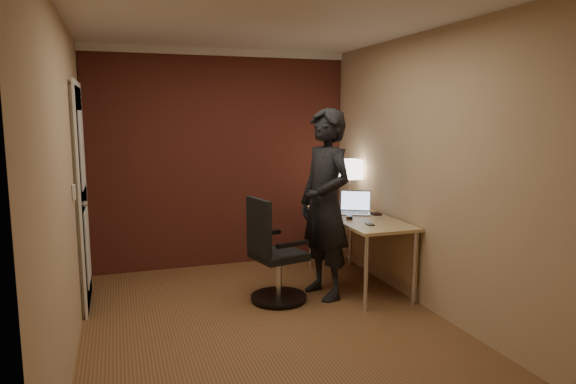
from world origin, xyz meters
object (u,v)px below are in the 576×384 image
Objects in this scene: laptop at (355,207)px; phone at (370,224)px; desk at (364,228)px; mouse at (349,217)px; person at (325,204)px; office_chair at (273,258)px; wallet at (376,214)px; desk_lamp at (350,170)px.

laptop is 3.60× the size of phone.
mouse is at bearing -154.71° from desk.
phone is 0.06× the size of person.
phone is at bearing -12.61° from office_chair.
wallet is (0.36, 0.10, -0.01)m from mouse.
person reaches higher than desk_lamp.
laptop is at bearing 76.53° from mouse.
person is at bearing -158.49° from desk.
office_chair is (-0.84, -0.12, -0.31)m from mouse.
person is (-0.37, 0.22, 0.18)m from phone.
phone is 0.12× the size of office_chair.
desk_lamp is 1.08m from phone.
desk_lamp is 0.82m from mouse.
mouse is 0.10× the size of office_chair.
laptop is 3.76× the size of wallet.
desk is at bearing 47.23° from mouse.
desk_lamp is at bearing 95.19° from wallet.
person is (-0.31, -0.10, 0.17)m from mouse.
person reaches higher than desk.
wallet is 0.11× the size of office_chair.
office_chair is at bearing -150.02° from mouse.
office_chair is (-1.14, -0.77, -0.71)m from desk_lamp.
desk_lamp is 1.55m from office_chair.
office_chair is 0.54× the size of person.
laptop is (-0.12, -0.39, -0.35)m from desk_lamp.
desk_lamp is 4.86× the size of wallet.
desk_lamp is at bearing 83.82° from phone.
desk_lamp is 5.35× the size of mouse.
office_chair is (-1.05, -0.22, -0.17)m from desk.
desk is 0.82× the size of person.
person is (-0.66, -0.21, 0.17)m from wallet.
person is at bearing -139.35° from mouse.
desk is 0.47m from phone.
person is at bearing 157.61° from phone.
person reaches higher than phone.
mouse is 0.91× the size of wallet.
office_chair reaches higher than desk.
desk_lamp reaches higher than desk.
office_chair reaches higher than mouse.
desk_lamp is at bearing 86.72° from mouse.
desk is at bearing -79.15° from laptop.
office_chair is (-1.02, -0.38, -0.36)m from laptop.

